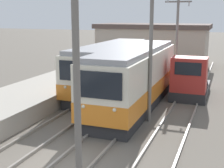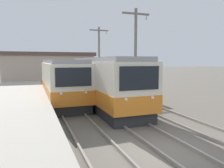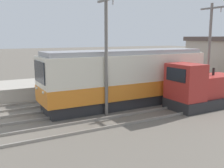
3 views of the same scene
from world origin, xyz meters
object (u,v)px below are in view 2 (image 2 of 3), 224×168
(commuter_train_center, at_px, (104,84))
(catenary_mast_mid, at_px, (135,57))
(commuter_train_left, at_px, (62,82))
(catenary_mast_far, at_px, (99,58))
(shunting_locomotive, at_px, (120,85))

(commuter_train_center, relative_size, catenary_mast_mid, 1.68)
(commuter_train_left, height_order, catenary_mast_far, catenary_mast_far)
(shunting_locomotive, bearing_deg, catenary_mast_mid, -103.27)
(catenary_mast_far, bearing_deg, catenary_mast_mid, -90.00)
(commuter_train_left, relative_size, shunting_locomotive, 2.23)
(commuter_train_center, relative_size, catenary_mast_far, 1.68)
(commuter_train_left, xyz_separation_m, commuter_train_center, (2.80, -3.14, 0.06))
(commuter_train_center, xyz_separation_m, shunting_locomotive, (3.00, 4.00, -0.55))
(shunting_locomotive, bearing_deg, commuter_train_center, -126.85)
(commuter_train_left, xyz_separation_m, catenary_mast_far, (4.31, 3.14, 2.16))
(catenary_mast_mid, bearing_deg, shunting_locomotive, 76.73)
(shunting_locomotive, xyz_separation_m, catenary_mast_mid, (-1.49, -6.33, 2.64))
(shunting_locomotive, xyz_separation_m, catenary_mast_far, (-1.49, 2.28, 2.64))
(commuter_train_left, bearing_deg, catenary_mast_mid, -51.79)
(commuter_train_left, bearing_deg, shunting_locomotive, 8.42)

